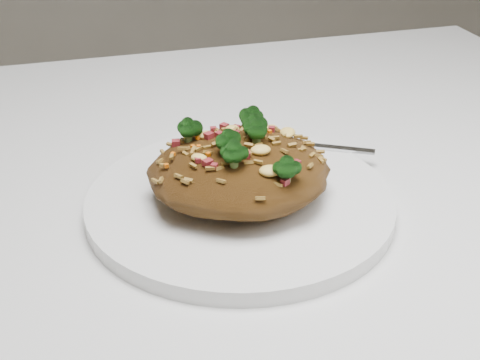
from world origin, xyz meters
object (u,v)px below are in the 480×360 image
(plate, at_px, (240,202))
(dining_table, at_px, (115,285))
(fried_rice, at_px, (240,162))
(fork, at_px, (300,145))

(plate, bearing_deg, dining_table, 159.97)
(dining_table, relative_size, plate, 4.50)
(plate, distance_m, fried_rice, 0.04)
(plate, height_order, fried_rice, fried_rice)
(fried_rice, bearing_deg, dining_table, 160.05)
(dining_table, height_order, plate, plate)
(fried_rice, relative_size, fork, 1.03)
(dining_table, bearing_deg, fork, 9.88)
(fried_rice, distance_m, fork, 0.12)
(dining_table, relative_size, fried_rice, 7.79)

